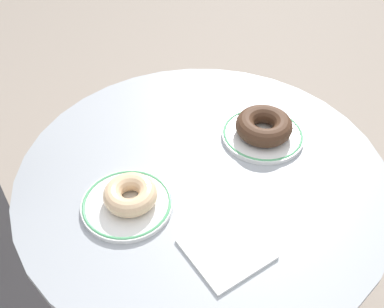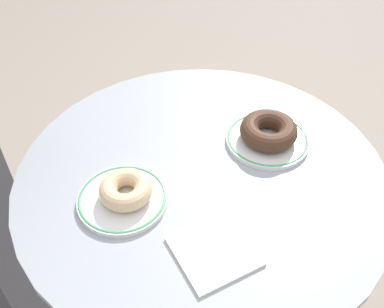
{
  "view_description": "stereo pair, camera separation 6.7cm",
  "coord_description": "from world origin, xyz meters",
  "px_view_note": "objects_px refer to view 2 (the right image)",
  "views": [
    {
      "loc": [
        -0.42,
        -0.5,
        1.41
      ],
      "look_at": [
        -0.01,
        0.03,
        0.78
      ],
      "focal_mm": 41.57,
      "sensor_mm": 36.0,
      "label": 1
    },
    {
      "loc": [
        -0.37,
        -0.53,
        1.41
      ],
      "look_at": [
        -0.01,
        0.03,
        0.78
      ],
      "focal_mm": 41.57,
      "sensor_mm": 36.0,
      "label": 2
    }
  ],
  "objects_px": {
    "plate_left": "(123,199)",
    "donut_chocolate": "(269,130)",
    "cafe_table": "(201,240)",
    "plate_right": "(267,139)",
    "donut_glazed": "(126,190)",
    "paper_napkin": "(214,251)"
  },
  "relations": [
    {
      "from": "plate_left",
      "to": "donut_chocolate",
      "type": "distance_m",
      "value": 0.35
    },
    {
      "from": "cafe_table",
      "to": "plate_right",
      "type": "distance_m",
      "value": 0.31
    },
    {
      "from": "donut_chocolate",
      "to": "donut_glazed",
      "type": "bearing_deg",
      "value": 177.43
    },
    {
      "from": "cafe_table",
      "to": "donut_chocolate",
      "type": "bearing_deg",
      "value": 0.07
    },
    {
      "from": "plate_left",
      "to": "plate_right",
      "type": "relative_size",
      "value": 0.96
    },
    {
      "from": "plate_right",
      "to": "donut_glazed",
      "type": "bearing_deg",
      "value": 177.43
    },
    {
      "from": "plate_right",
      "to": "paper_napkin",
      "type": "bearing_deg",
      "value": -146.44
    },
    {
      "from": "cafe_table",
      "to": "plate_right",
      "type": "relative_size",
      "value": 4.21
    },
    {
      "from": "plate_left",
      "to": "paper_napkin",
      "type": "relative_size",
      "value": 1.35
    },
    {
      "from": "donut_glazed",
      "to": "donut_chocolate",
      "type": "height_order",
      "value": "donut_chocolate"
    },
    {
      "from": "plate_right",
      "to": "paper_napkin",
      "type": "xyz_separation_m",
      "value": [
        -0.27,
        -0.18,
        -0.0
      ]
    },
    {
      "from": "donut_glazed",
      "to": "donut_chocolate",
      "type": "relative_size",
      "value": 0.82
    },
    {
      "from": "plate_left",
      "to": "donut_chocolate",
      "type": "xyz_separation_m",
      "value": [
        0.35,
        -0.02,
        0.03
      ]
    },
    {
      "from": "cafe_table",
      "to": "plate_left",
      "type": "bearing_deg",
      "value": 174.26
    },
    {
      "from": "donut_glazed",
      "to": "cafe_table",
      "type": "bearing_deg",
      "value": -5.33
    },
    {
      "from": "cafe_table",
      "to": "paper_napkin",
      "type": "xyz_separation_m",
      "value": [
        -0.09,
        -0.18,
        0.25
      ]
    },
    {
      "from": "plate_right",
      "to": "cafe_table",
      "type": "bearing_deg",
      "value": -179.93
    },
    {
      "from": "donut_chocolate",
      "to": "paper_napkin",
      "type": "relative_size",
      "value": 0.97
    },
    {
      "from": "donut_glazed",
      "to": "paper_napkin",
      "type": "relative_size",
      "value": 0.79
    },
    {
      "from": "cafe_table",
      "to": "donut_glazed",
      "type": "relative_size",
      "value": 7.5
    },
    {
      "from": "plate_left",
      "to": "donut_chocolate",
      "type": "height_order",
      "value": "donut_chocolate"
    },
    {
      "from": "cafe_table",
      "to": "paper_napkin",
      "type": "relative_size",
      "value": 5.92
    }
  ]
}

